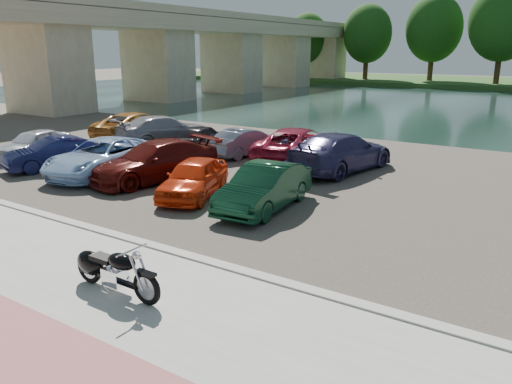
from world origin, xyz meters
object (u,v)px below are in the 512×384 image
motorcycle (109,269)px  car_0 (34,144)px  car_2 (103,157)px  car_1 (54,153)px

motorcycle → car_0: car_0 is taller
motorcycle → car_2: bearing=140.7°
car_1 → car_2: (2.56, 0.35, 0.07)m
car_2 → motorcycle: bearing=-48.3°
car_1 → car_0: bearing=179.3°
car_2 → car_0: bearing=166.3°
car_0 → motorcycle: bearing=-39.6°
motorcycle → car_1: car_1 is taller
motorcycle → car_0: (-13.09, 7.07, 0.12)m
motorcycle → car_0: bearing=152.2°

